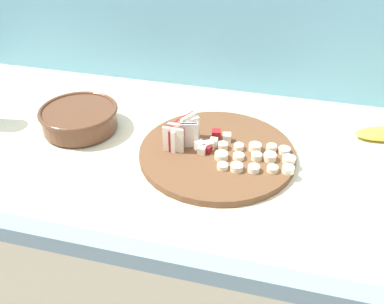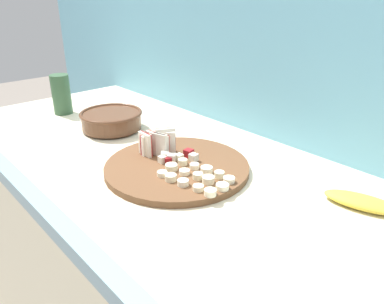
% 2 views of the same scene
% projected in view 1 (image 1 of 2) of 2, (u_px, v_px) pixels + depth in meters
% --- Properties ---
extents(tiled_countertop, '(1.42, 0.65, 0.89)m').
position_uv_depth(tiled_countertop, '(174.00, 275.00, 1.23)').
color(tiled_countertop, beige).
rests_on(tiled_countertop, ground).
extents(tile_backsplash, '(2.40, 0.04, 1.28)m').
position_uv_depth(tile_backsplash, '(203.00, 152.00, 1.39)').
color(tile_backsplash, '#6BADC6').
rests_on(tile_backsplash, ground).
extents(cutting_board, '(0.35, 0.35, 0.02)m').
position_uv_depth(cutting_board, '(217.00, 154.00, 0.95)').
color(cutting_board, brown).
rests_on(cutting_board, tiled_countertop).
extents(apple_wedge_fan, '(0.07, 0.08, 0.06)m').
position_uv_depth(apple_wedge_fan, '(183.00, 133.00, 0.95)').
color(apple_wedge_fan, '#A32323').
rests_on(apple_wedge_fan, cutting_board).
extents(apple_dice_pile, '(0.08, 0.09, 0.02)m').
position_uv_depth(apple_dice_pile, '(211.00, 142.00, 0.96)').
color(apple_dice_pile, beige).
rests_on(apple_dice_pile, cutting_board).
extents(banana_slice_rows, '(0.17, 0.12, 0.02)m').
position_uv_depth(banana_slice_rows, '(255.00, 157.00, 0.92)').
color(banana_slice_rows, '#F4EAC6').
rests_on(banana_slice_rows, cutting_board).
extents(ceramic_bowl, '(0.19, 0.19, 0.06)m').
position_uv_depth(ceramic_bowl, '(79.00, 118.00, 1.03)').
color(ceramic_bowl, brown).
rests_on(ceramic_bowl, tiled_countertop).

